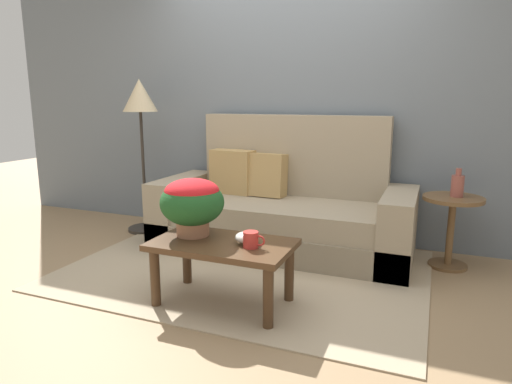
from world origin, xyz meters
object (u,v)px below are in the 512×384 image
Objects in this scene: coffee_mug at (251,240)px; couch at (281,211)px; table_vase at (457,185)px; coffee_table at (223,253)px; snack_bowl at (247,237)px; floor_lamp at (140,112)px; side_table at (452,219)px; potted_plant at (192,201)px.

couch is at bearing 100.66° from coffee_mug.
coffee_table is at bearing -137.34° from table_vase.
couch is 1.42m from table_vase.
couch reaches higher than snack_bowl.
couch reaches higher than coffee_mug.
coffee_mug is 1.74m from table_vase.
couch is 1.19m from snack_bowl.
floor_lamp is 2.17m from coffee_mug.
couch is 3.90× the size of side_table.
coffee_mug is at bearing -9.45° from coffee_table.
table_vase is at bearing 45.54° from snack_bowl.
coffee_table is 1.57× the size of side_table.
coffee_mug reaches higher than snack_bowl.
floor_lamp is at bearing 143.90° from snack_bowl.
snack_bowl is (0.16, 0.03, 0.11)m from coffee_table.
coffee_mug is 0.93× the size of snack_bowl.
floor_lamp reaches higher than potted_plant.
coffee_table is 1.83m from side_table.
table_vase is (1.15, 1.29, 0.19)m from coffee_mug.
floor_lamp is 3.55× the size of potted_plant.
couch reaches higher than side_table.
coffee_mug is (1.65, -1.22, -0.70)m from floor_lamp.
table_vase reaches higher than coffee_mug.
potted_plant reaches higher than coffee_table.
floor_lamp reaches higher than side_table.
coffee_mug is at bearing -48.16° from snack_bowl.
side_table is 1.35× the size of potted_plant.
couch is 1.20m from potted_plant.
couch is 10.08× the size of table_vase.
potted_plant is at bearing -143.24° from table_vase.
coffee_table is at bearing -39.54° from floor_lamp.
coffee_table is 1.88m from table_vase.
floor_lamp is 10.67× the size of coffee_mug.
side_table is 1.70m from snack_bowl.
potted_plant is (-0.24, 0.06, 0.30)m from coffee_table.
coffee_mug is at bearing -131.78° from table_vase.
coffee_table is at bearing -170.68° from snack_bowl.
couch is 2.49× the size of coffee_table.
side_table is 0.26m from table_vase.
coffee_mug is (0.21, -0.03, 0.12)m from coffee_table.
snack_bowl is at bearing -81.37° from couch.
coffee_table is (0.02, -1.20, 0.01)m from couch.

